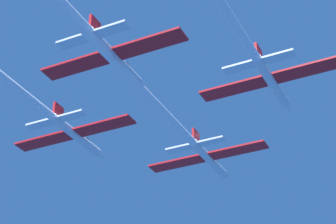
% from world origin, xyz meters
% --- Properties ---
extents(jet_lead, '(14.94, 52.25, 2.48)m').
position_xyz_m(jet_lead, '(-0.24, -14.99, -0.38)').
color(jet_lead, white).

